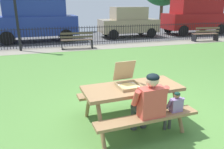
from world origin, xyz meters
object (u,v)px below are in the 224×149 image
Objects in this scene: pizza_box_open at (127,82)px; park_bench_right at (206,34)px; picnic_table_foreground at (132,95)px; parked_car_right at (128,22)px; parked_car_center at (36,19)px; child_at_table at (174,108)px; parked_car_far_right at (195,16)px; park_bench_center at (77,41)px; adult_at_table at (149,103)px.

park_bench_right is at bearing 43.29° from pizza_box_open.
parked_car_right is at bearing 68.79° from picnic_table_foreground.
parked_car_right is (5.91, -0.00, -0.29)m from parked_car_center.
child_at_table is 11.82m from parked_car_right.
picnic_table_foreground is 0.40× the size of parked_car_far_right.
parked_car_center is at bearing 101.60° from child_at_table.
park_bench_center is 9.86m from parked_car_far_right.
child_at_table is at bearing -107.74° from parked_car_right.
picnic_table_foreground is 0.48× the size of parked_car_right.
picnic_table_foreground is at bearing -111.21° from parked_car_right.
park_bench_right is at bearing 43.76° from picnic_table_foreground.
child_at_table is 0.17× the size of parked_car_center.
park_bench_right is (7.83, -0.00, 0.00)m from park_bench_center.
picnic_table_foreground is 0.28m from pizza_box_open.
parked_car_right is at bearing 141.22° from park_bench_right.
parked_car_right is at bearing -180.00° from parked_car_far_right.
pizza_box_open is (-0.08, 0.05, 0.26)m from picnic_table_foreground.
parked_car_far_right is at bearing 48.53° from picnic_table_foreground.
parked_car_center is at bearing 180.00° from parked_car_far_right.
adult_at_table is at bearing -80.78° from parked_car_center.
picnic_table_foreground is at bearing -91.27° from park_bench_center.
park_bench_center is 7.83m from park_bench_right.
parked_car_center is at bearing 162.45° from park_bench_right.
parked_car_far_right is (1.49, 3.08, 0.89)m from park_bench_right.
child_at_table is at bearing -132.29° from park_bench_right.
park_bench_center is 3.73m from parked_car_center.
adult_at_table is 0.51m from child_at_table.
park_bench_right is 4.95m from parked_car_right.
parked_car_right reaches higher than child_at_table.
pizza_box_open reaches higher than adult_at_table.
adult_at_table is 14.67m from parked_car_far_right.
parked_car_center is at bearing 121.80° from park_bench_center.
parked_car_right is (4.17, 10.74, 0.41)m from picnic_table_foreground.
picnic_table_foreground is at bearing -131.47° from parked_car_far_right.
pizza_box_open reaches higher than child_at_table.
park_bench_right reaches higher than picnic_table_foreground.
picnic_table_foreground is at bearing -80.80° from parked_car_center.
parked_car_far_right is at bearing 18.28° from park_bench_center.
park_bench_right is (7.91, 8.16, -0.24)m from adult_at_table.
pizza_box_open reaches higher than park_bench_center.
picnic_table_foreground is 14.35m from parked_car_far_right.
park_bench_right is 0.34× the size of parked_car_center.
park_bench_center reaches higher than picnic_table_foreground.
park_bench_right is at bearing 45.87° from adult_at_table.
parked_car_center is (-1.74, 10.74, 0.71)m from picnic_table_foreground.
adult_at_table is 0.30× the size of parked_car_right.
pizza_box_open is at bearing -131.84° from parked_car_far_right.
child_at_table is at bearing -78.40° from parked_car_center.
adult_at_table is at bearing -73.62° from pizza_box_open.
picnic_table_foreground is at bearing -136.24° from park_bench_right.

